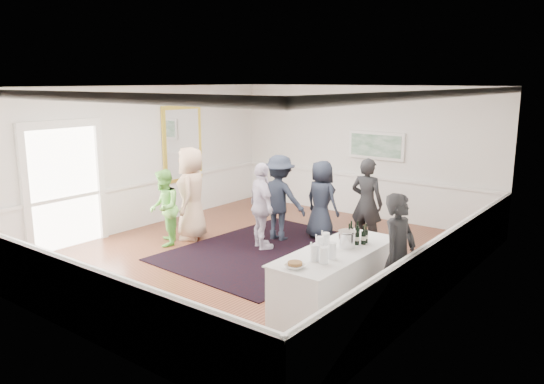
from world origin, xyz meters
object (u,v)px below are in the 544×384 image
Objects in this scene: serving_table at (336,281)px; guest_green at (164,208)px; guest_dark_a at (279,198)px; guest_dark_b at (367,203)px; guest_tan at (191,193)px; ice_bucket at (347,240)px; bartender at (398,256)px; guest_navy at (321,200)px; guest_lilac at (262,206)px; nut_bowl at (295,265)px.

serving_table is 4.49m from guest_green.
guest_dark_a is 0.99× the size of guest_dark_b.
guest_tan is (-4.33, 1.33, 0.50)m from serving_table.
guest_dark_a reaches higher than ice_bucket.
bartender is 0.76m from ice_bucket.
serving_table is 3.71m from guest_navy.
ice_bucket is (1.15, -2.83, 0.15)m from guest_dark_b.
bartender is 1.03× the size of guest_lilac.
guest_green is 4.51m from ice_bucket.
guest_dark_a is at bearing 142.55° from ice_bucket.
guest_dark_b is at bearing 110.00° from serving_table.
guest_lilac is (1.74, 1.01, 0.09)m from guest_green.
serving_table is 3.19m from guest_lilac.
ice_bucket is at bearing 77.65° from serving_table.
serving_table is 1.34× the size of guest_lilac.
guest_dark_a is 4.32m from nut_bowl.
guest_dark_b is at bearing 82.46° from guest_tan.
serving_table is 1.29× the size of bartender.
serving_table is 8.86× the size of nut_bowl.
guest_dark_b is (1.59, 1.37, 0.04)m from guest_lilac.
ice_bucket is (4.48, -0.45, 0.28)m from guest_green.
guest_tan is 1.08× the size of guest_dark_b.
bartender is 3.23m from guest_dark_b.
guest_dark_a is at bearing 65.10° from bartender.
guest_tan reaches higher than guest_dark_a.
guest_lilac is 3.11m from ice_bucket.
guest_lilac is 0.72m from guest_dark_a.
guest_dark_a is at bearing 139.57° from serving_table.
guest_lilac is (-3.46, 1.27, -0.03)m from bartender.
guest_dark_b reaches higher than nut_bowl.
serving_table is 4.55m from guest_tan.
nut_bowl is (-0.10, -1.16, -0.08)m from ice_bucket.
guest_dark_b is 3.06m from ice_bucket.
bartender is at bearing 58.89° from nut_bowl.
guest_tan reaches higher than bartender.
guest_dark_b is at bearing 104.71° from nut_bowl.
bartender is 1.07× the size of guest_navy.
guest_dark_b is 1.04m from guest_navy.
guest_navy is (0.55, 1.33, -0.03)m from guest_lilac.
ice_bucket is 1.17m from nut_bowl.
guest_navy is (-2.14, 3.00, 0.36)m from serving_table.
nut_bowl is at bearing 26.03° from guest_green.
bartender is at bearing 15.20° from ice_bucket.
guest_tan is at bearing 162.90° from serving_table.
bartender is 5.20m from guest_green.
guest_dark_a is at bearing 88.99° from guest_tan.
serving_table is 0.96m from bartender.
guest_navy is 6.37× the size of nut_bowl.
nut_bowl is at bearing 128.83° from guest_navy.
guest_dark_b is (3.32, 2.38, 0.13)m from guest_green.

